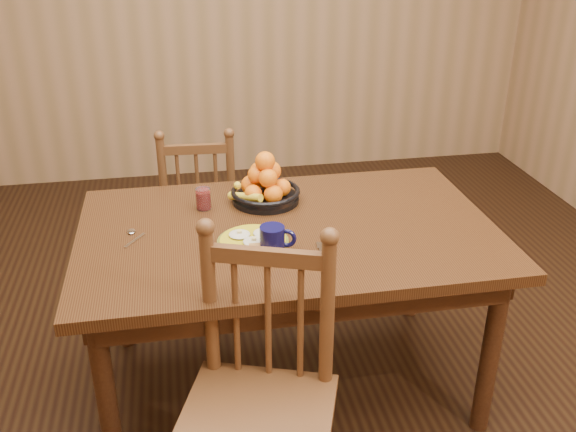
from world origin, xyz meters
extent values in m
cube|color=black|center=(0.00, 0.00, 0.00)|extent=(4.50, 5.00, 0.01)
cube|color=black|center=(0.00, 0.00, 0.73)|extent=(1.60, 1.00, 0.04)
cube|color=black|center=(0.00, 0.42, 0.65)|extent=(1.40, 0.04, 0.10)
cube|color=black|center=(0.00, -0.42, 0.65)|extent=(1.40, 0.04, 0.10)
cube|color=black|center=(0.72, 0.00, 0.65)|extent=(0.04, 0.84, 0.10)
cube|color=black|center=(-0.72, 0.00, 0.65)|extent=(0.04, 0.84, 0.10)
cylinder|color=black|center=(-0.70, -0.40, 0.35)|extent=(0.07, 0.07, 0.70)
cylinder|color=black|center=(0.70, -0.40, 0.35)|extent=(0.07, 0.07, 0.70)
cylinder|color=black|center=(-0.70, 0.40, 0.35)|extent=(0.07, 0.07, 0.70)
cylinder|color=black|center=(0.70, 0.40, 0.35)|extent=(0.07, 0.07, 0.70)
cube|color=#503218|center=(-0.30, 0.94, 0.41)|extent=(0.43, 0.41, 0.04)
cylinder|color=#503218|center=(-0.13, 1.09, 0.20)|extent=(0.03, 0.03, 0.39)
cylinder|color=#503218|center=(-0.46, 1.11, 0.20)|extent=(0.03, 0.03, 0.39)
cylinder|color=#503218|center=(-0.15, 0.78, 0.20)|extent=(0.03, 0.03, 0.39)
cylinder|color=#503218|center=(-0.48, 0.80, 0.20)|extent=(0.03, 0.03, 0.39)
cylinder|color=#503218|center=(-0.15, 0.76, 0.65)|extent=(0.04, 0.04, 0.48)
cylinder|color=#503218|center=(-0.48, 0.78, 0.65)|extent=(0.04, 0.04, 0.48)
cylinder|color=#503218|center=(-0.31, 0.77, 0.60)|extent=(0.02, 0.02, 0.37)
cube|color=#503218|center=(-0.31, 0.77, 0.82)|extent=(0.33, 0.05, 0.05)
cube|color=#503218|center=(-0.22, -0.70, 0.47)|extent=(0.58, 0.56, 0.04)
cylinder|color=#503218|center=(-0.34, -0.47, 0.22)|extent=(0.04, 0.04, 0.45)
cylinder|color=#503218|center=(-0.33, -0.45, 0.74)|extent=(0.05, 0.05, 0.54)
cylinder|color=#503218|center=(0.02, -0.57, 0.74)|extent=(0.05, 0.05, 0.54)
cylinder|color=#503218|center=(-0.16, -0.51, 0.68)|extent=(0.02, 0.02, 0.41)
cube|color=#503218|center=(-0.16, -0.51, 0.92)|extent=(0.36, 0.15, 0.05)
cylinder|color=#59601E|center=(-0.15, -0.10, 0.76)|extent=(0.26, 0.26, 0.01)
cylinder|color=gold|center=(-0.15, -0.10, 0.76)|extent=(0.24, 0.24, 0.01)
ellipsoid|color=silver|center=(-0.20, -0.07, 0.77)|extent=(0.08, 0.08, 0.01)
cube|color=#F2E08C|center=(-0.20, -0.07, 0.79)|extent=(0.02, 0.02, 0.01)
ellipsoid|color=silver|center=(-0.11, -0.07, 0.77)|extent=(0.08, 0.08, 0.01)
cube|color=#F2E08C|center=(-0.11, -0.07, 0.79)|extent=(0.02, 0.02, 0.01)
ellipsoid|color=silver|center=(-0.15, -0.13, 0.77)|extent=(0.08, 0.08, 0.01)
cube|color=#F2E08C|center=(-0.15, -0.13, 0.79)|extent=(0.02, 0.02, 0.01)
cube|color=brown|center=(-0.12, -0.21, 0.78)|extent=(0.11, 0.10, 0.01)
cube|color=silver|center=(0.08, -0.25, 0.75)|extent=(0.03, 0.15, 0.00)
cube|color=silver|center=(0.09, -0.17, 0.75)|extent=(0.03, 0.05, 0.00)
cube|color=silver|center=(-0.58, -0.01, 0.75)|extent=(0.07, 0.11, 0.00)
ellipsoid|color=silver|center=(-0.59, 0.07, 0.76)|extent=(0.03, 0.04, 0.01)
cylinder|color=#0A0935|center=(-0.09, -0.18, 0.80)|extent=(0.09, 0.09, 0.10)
torus|color=#0A0935|center=(-0.04, -0.18, 0.80)|extent=(0.07, 0.04, 0.07)
cylinder|color=black|center=(-0.09, -0.18, 0.85)|extent=(0.08, 0.08, 0.00)
cylinder|color=silver|center=(-0.31, 0.23, 0.80)|extent=(0.06, 0.06, 0.09)
cylinder|color=maroon|center=(-0.31, 0.23, 0.79)|extent=(0.05, 0.05, 0.07)
cylinder|color=black|center=(-0.05, 0.26, 0.76)|extent=(0.28, 0.28, 0.02)
torus|color=black|center=(-0.05, 0.26, 0.80)|extent=(0.29, 0.29, 0.02)
cylinder|color=black|center=(-0.05, 0.26, 0.75)|extent=(0.10, 0.10, 0.01)
sphere|color=orange|center=(0.02, 0.26, 0.81)|extent=(0.07, 0.07, 0.07)
sphere|color=orange|center=(-0.03, 0.33, 0.81)|extent=(0.08, 0.08, 0.08)
sphere|color=orange|center=(-0.11, 0.30, 0.81)|extent=(0.08, 0.08, 0.08)
sphere|color=orange|center=(-0.11, 0.22, 0.81)|extent=(0.07, 0.07, 0.07)
sphere|color=orange|center=(-0.03, 0.19, 0.81)|extent=(0.08, 0.08, 0.08)
sphere|color=orange|center=(-0.02, 0.29, 0.87)|extent=(0.08, 0.08, 0.08)
sphere|color=orange|center=(-0.08, 0.27, 0.87)|extent=(0.07, 0.07, 0.07)
sphere|color=orange|center=(-0.04, 0.22, 0.87)|extent=(0.08, 0.08, 0.08)
sphere|color=orange|center=(-0.05, 0.26, 0.93)|extent=(0.08, 0.08, 0.08)
sphere|color=orange|center=(-0.07, 0.31, 0.87)|extent=(0.07, 0.07, 0.07)
cylinder|color=yellow|center=(-0.14, 0.22, 0.80)|extent=(0.10, 0.17, 0.07)
camera|label=1|loc=(-0.39, -2.17, 1.87)|focal=40.00mm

